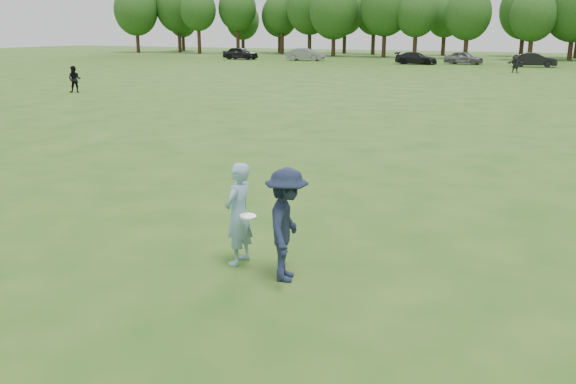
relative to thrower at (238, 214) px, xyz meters
The scene contains 12 objects.
ground 1.27m from the thrower, 18.80° to the left, with size 200.00×200.00×0.00m, color #245217.
thrower is the anchor object (origin of this frame).
defender 1.06m from the thrower, 15.19° to the right, with size 1.17×0.67×1.81m, color #1A2239.
player_far_a 30.75m from the thrower, 138.71° to the left, with size 0.79×0.61×1.62m, color black.
player_far_d 49.66m from the thrower, 90.23° to the left, with size 1.51×0.48×1.62m, color #262626.
car_a 69.10m from the thrower, 119.43° to the left, with size 1.82×4.53×1.54m, color black.
car_b 66.08m from the thrower, 112.58° to the left, with size 1.59×4.55×1.50m, color slate.
car_d 60.16m from the thrower, 100.86° to the left, with size 1.84×4.53×1.32m, color black.
car_e 61.57m from the thrower, 96.15° to the left, with size 1.66×4.12×1.40m, color slate.
car_f 59.52m from the thrower, 89.32° to the left, with size 1.50×4.31×1.42m, color black.
disc_in_play 0.38m from the thrower, 36.17° to the right, with size 0.29×0.29×0.06m.
treeline 77.47m from the thrower, 87.27° to the left, with size 130.35×18.39×11.74m.
Camera 1 is at (4.01, -8.74, 3.88)m, focal length 38.00 mm.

